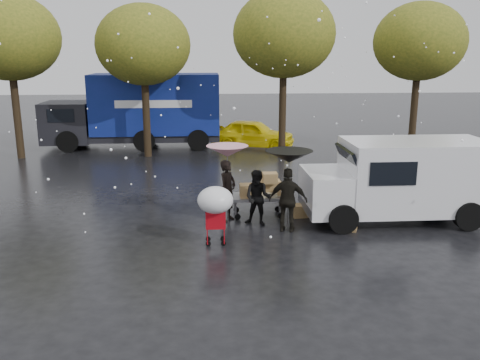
{
  "coord_description": "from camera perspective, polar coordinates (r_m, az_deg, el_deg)",
  "views": [
    {
      "loc": [
        -0.97,
        -12.42,
        4.48
      ],
      "look_at": [
        -0.03,
        1.0,
        1.1
      ],
      "focal_mm": 38.0,
      "sensor_mm": 36.0,
      "label": 1
    }
  ],
  "objects": [
    {
      "name": "yellow_taxi",
      "position": [
        24.59,
        1.45,
        5.22
      ],
      "size": [
        4.28,
        2.83,
        1.35
      ],
      "primitive_type": "imported",
      "rotation": [
        0.0,
        0.0,
        1.23
      ],
      "color": "yellow",
      "rests_on": "ground"
    },
    {
      "name": "white_van",
      "position": [
        14.41,
        17.62,
        0.13
      ],
      "size": [
        4.91,
        2.18,
        2.2
      ],
      "color": "white",
      "rests_on": "ground"
    },
    {
      "name": "blue_truck",
      "position": [
        25.08,
        -11.29,
        7.62
      ],
      "size": [
        8.3,
        2.6,
        3.5
      ],
      "color": "navy",
      "rests_on": "ground"
    },
    {
      "name": "vendor_cart",
      "position": [
        14.2,
        2.4,
        -1.22
      ],
      "size": [
        1.52,
        0.8,
        1.27
      ],
      "color": "slate",
      "rests_on": "ground"
    },
    {
      "name": "box_ground_near",
      "position": [
        13.53,
        11.89,
        -4.45
      ],
      "size": [
        0.66,
        0.6,
        0.48
      ],
      "primitive_type": "cube",
      "rotation": [
        0.0,
        0.0,
        -0.38
      ],
      "color": "olive",
      "rests_on": "ground"
    },
    {
      "name": "person_middle",
      "position": [
        13.45,
        2.02,
        -2.01
      ],
      "size": [
        0.87,
        0.78,
        1.49
      ],
      "primitive_type": "imported",
      "rotation": [
        0.0,
        0.0,
        -0.35
      ],
      "color": "black",
      "rests_on": "ground"
    },
    {
      "name": "ground",
      "position": [
        13.23,
        0.43,
        -5.66
      ],
      "size": [
        90.0,
        90.0,
        0.0
      ],
      "primitive_type": "plane",
      "color": "black",
      "rests_on": "ground"
    },
    {
      "name": "shopping_cart",
      "position": [
        11.88,
        -2.78,
        -2.61
      ],
      "size": [
        0.84,
        0.84,
        1.46
      ],
      "color": "red",
      "rests_on": "ground"
    },
    {
      "name": "person_pink",
      "position": [
        13.78,
        -1.4,
        -1.2
      ],
      "size": [
        0.68,
        0.73,
        1.68
      ],
      "primitive_type": "imported",
      "rotation": [
        0.0,
        0.0,
        0.97
      ],
      "color": "black",
      "rests_on": "ground"
    },
    {
      "name": "person_black",
      "position": [
        12.98,
        5.42,
        -2.27
      ],
      "size": [
        1.05,
        0.64,
        1.66
      ],
      "primitive_type": "imported",
      "rotation": [
        0.0,
        0.0,
        2.88
      ],
      "color": "black",
      "rests_on": "ground"
    },
    {
      "name": "box_ground_far",
      "position": [
        14.35,
        6.76,
        -3.43
      ],
      "size": [
        0.5,
        0.42,
        0.35
      ],
      "primitive_type": "cube",
      "rotation": [
        0.0,
        0.0,
        0.16
      ],
      "color": "olive",
      "rests_on": "ground"
    },
    {
      "name": "umbrella_black",
      "position": [
        12.7,
        5.54,
        2.63
      ],
      "size": [
        1.19,
        1.19,
        2.12
      ],
      "color": "#4C4C4C",
      "rests_on": "ground"
    },
    {
      "name": "tree_row",
      "position": [
        22.43,
        -2.83,
        15.49
      ],
      "size": [
        21.6,
        4.4,
        7.12
      ],
      "color": "black",
      "rests_on": "ground"
    },
    {
      "name": "umbrella_pink",
      "position": [
        13.53,
        -1.43,
        3.24
      ],
      "size": [
        1.12,
        1.12,
        2.08
      ],
      "color": "#4C4C4C",
      "rests_on": "ground"
    }
  ]
}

